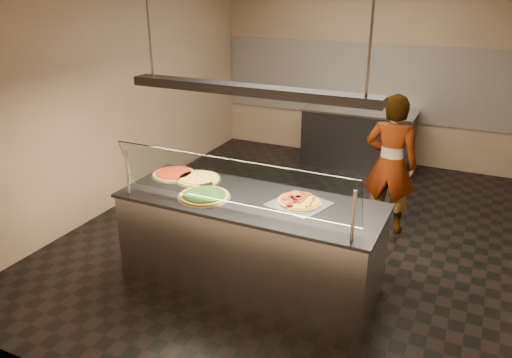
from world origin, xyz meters
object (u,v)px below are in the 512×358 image
at_px(heat_lamp_housing, 249,90).
at_px(half_pizza_sausage, 309,203).
at_px(perforated_tray, 299,203).
at_px(pizza_tomato, 174,174).
at_px(half_pizza_pepperoni, 290,199).
at_px(pizza_spinach, 204,196).
at_px(sneeze_guard, 232,182).
at_px(pizza_cheese, 198,178).
at_px(pizza_spatula, 201,181).
at_px(prep_table, 358,138).
at_px(serving_counter, 250,243).
at_px(worker, 390,164).

bearing_deg(heat_lamp_housing, half_pizza_sausage, 10.05).
xyz_separation_m(perforated_tray, pizza_tomato, (-1.44, 0.12, 0.01)).
distance_m(half_pizza_pepperoni, pizza_spinach, 0.80).
bearing_deg(sneeze_guard, pizza_cheese, 141.15).
bearing_deg(half_pizza_sausage, pizza_spatula, 178.85).
bearing_deg(pizza_spatula, sneeze_guard, -37.46).
xyz_separation_m(sneeze_guard, prep_table, (0.06, 4.17, -0.76)).
relative_size(half_pizza_sausage, pizza_tomato, 0.93).
bearing_deg(pizza_spinach, serving_counter, 19.33).
height_order(half_pizza_pepperoni, heat_lamp_housing, heat_lamp_housing).
bearing_deg(pizza_spinach, worker, 54.92).
bearing_deg(pizza_cheese, serving_counter, -17.12).
bearing_deg(worker, half_pizza_pepperoni, 71.76).
height_order(pizza_spinach, worker, worker).
bearing_deg(pizza_spatula, pizza_spinach, -52.75).
bearing_deg(pizza_spatula, half_pizza_sausage, -1.15).
bearing_deg(pizza_spatula, perforated_tray, -1.35).
relative_size(pizza_tomato, heat_lamp_housing, 0.20).
distance_m(prep_table, worker, 2.26).
xyz_separation_m(sneeze_guard, half_pizza_sausage, (0.55, 0.44, -0.27)).
bearing_deg(pizza_cheese, perforated_tray, -5.87).
height_order(serving_counter, pizza_spinach, pizza_spinach).
bearing_deg(pizza_spinach, pizza_cheese, 128.75).
distance_m(perforated_tray, half_pizza_sausage, 0.09).
relative_size(half_pizza_pepperoni, pizza_spinach, 0.85).
relative_size(pizza_tomato, worker, 0.27).
relative_size(half_pizza_pepperoni, pizza_spatula, 1.57).
bearing_deg(pizza_tomato, serving_counter, -12.38).
bearing_deg(pizza_spinach, prep_table, 83.32).
relative_size(pizza_cheese, pizza_tomato, 1.02).
bearing_deg(half_pizza_sausage, serving_counter, -169.95).
distance_m(pizza_spinach, pizza_spatula, 0.33).
bearing_deg(half_pizza_sausage, perforated_tray, -178.91).
xyz_separation_m(half_pizza_pepperoni, pizza_tomato, (-1.35, 0.12, -0.02)).
height_order(half_pizza_pepperoni, worker, worker).
distance_m(prep_table, heat_lamp_housing, 4.10).
xyz_separation_m(perforated_tray, half_pizza_sausage, (0.09, 0.00, 0.02)).
bearing_deg(half_pizza_sausage, worker, 76.61).
bearing_deg(half_pizza_sausage, pizza_cheese, 174.64).
relative_size(pizza_spinach, pizza_tomato, 1.09).
height_order(sneeze_guard, pizza_spinach, sneeze_guard).
bearing_deg(prep_table, half_pizza_sausage, -82.57).
bearing_deg(perforated_tray, pizza_tomato, 175.17).
relative_size(perforated_tray, pizza_spatula, 2.15).
xyz_separation_m(pizza_spinach, pizza_spatula, (-0.20, 0.26, 0.01)).
distance_m(half_pizza_pepperoni, worker, 1.79).
xyz_separation_m(sneeze_guard, pizza_spinach, (-0.41, 0.20, -0.28)).
relative_size(prep_table, heat_lamp_housing, 0.75).
distance_m(sneeze_guard, heat_lamp_housing, 0.80).
bearing_deg(pizza_tomato, half_pizza_pepperoni, -5.16).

